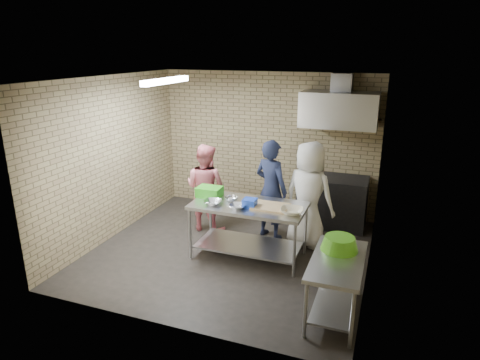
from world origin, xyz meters
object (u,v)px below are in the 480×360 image
blue_tub (250,203)px  green_basin (339,243)px  bottle_green (367,115)px  woman_pink (205,187)px  bottle_red (343,112)px  man_navy (271,190)px  woman_white (309,195)px  prep_table (249,230)px  stove (332,201)px  green_crate (209,192)px  side_counter (336,287)px

blue_tub → green_basin: blue_tub is taller
bottle_green → woman_pink: (-2.53, -1.19, -1.24)m
bottle_red → man_navy: bottle_red is taller
woman_white → prep_table: bearing=59.9°
prep_table → woman_white: bearing=42.4°
blue_tub → man_navy: size_ratio=0.11×
stove → prep_table: bearing=-121.5°
bottle_green → woman_white: bottle_green is taller
prep_table → green_basin: (1.46, -0.82, 0.41)m
stove → green_crate: (-1.73, -1.56, 0.49)m
side_counter → blue_tub: blue_tub is taller
side_counter → woman_pink: 3.13m
stove → woman_pink: 2.31m
green_crate → blue_tub: 0.78m
side_counter → woman_pink: (-2.53, 1.80, 0.40)m
side_counter → bottle_green: size_ratio=8.00×
green_basin → man_navy: (-1.34, 1.62, 0.01)m
woman_white → side_counter: bearing=129.1°
prep_table → bottle_red: 2.72m
blue_tub → woman_white: size_ratio=0.11×
side_counter → woman_pink: woman_pink is taller
green_basin → woman_pink: (-2.51, 1.55, -0.06)m
green_crate → woman_white: size_ratio=0.22×
prep_table → blue_tub: bearing=-63.4°
side_counter → man_navy: (-1.36, 1.87, 0.47)m
side_counter → blue_tub: (-1.43, 0.97, 0.55)m
man_navy → woman_white: size_ratio=0.98×
stove → green_crate: bearing=-138.0°
green_crate → blue_tub: bearing=-16.3°
side_counter → man_navy: man_navy is taller
green_basin → man_navy: 2.10m
bottle_red → woman_pink: (-2.13, -1.19, -1.26)m
green_basin → man_navy: man_navy is taller
side_counter → green_basin: size_ratio=2.61×
green_crate → man_navy: bearing=39.6°
side_counter → bottle_green: (0.00, 2.99, 1.64)m
green_basin → bottle_red: 3.01m
bottle_red → man_navy: 1.89m
woman_pink → side_counter: bearing=153.0°
stove → blue_tub: bearing=-118.8°
side_counter → man_navy: size_ratio=0.71×
side_counter → green_crate: bearing=151.3°
green_basin → woman_pink: size_ratio=0.30×
side_counter → green_crate: (-2.18, 1.19, 0.56)m
green_crate → woman_pink: size_ratio=0.25×
blue_tub → bottle_green: 2.70m
stove → bottle_green: bottle_green is taller
bottle_green → woman_pink: bearing=-154.7°
green_basin → woman_white: woman_white is taller
green_crate → bottle_green: bottle_green is taller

